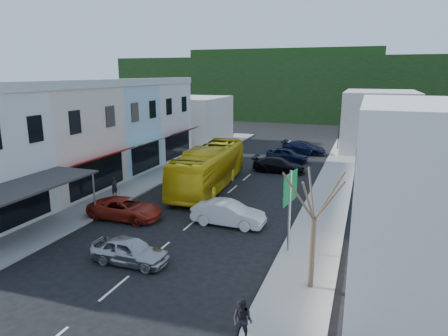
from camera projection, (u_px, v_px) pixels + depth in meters
ground at (191, 224)px, 24.58m from camera, size 120.00×120.00×0.00m
sidewalk_left at (161, 175)px, 36.19m from camera, size 3.00×52.00×0.15m
sidewalk_right at (331, 191)px, 31.25m from camera, size 3.00×52.00×0.15m
shopfront_row at (75, 137)px, 32.35m from camera, size 8.25×30.00×8.00m
distant_block_left at (192, 120)px, 52.55m from camera, size 8.00×10.00×6.00m
distant_block_right at (379, 121)px, 47.60m from camera, size 8.00×12.00×7.00m
hillside at (313, 84)px, 83.07m from camera, size 80.00×26.00×14.00m
bus at (209, 169)px, 32.06m from camera, size 3.28×11.74×3.10m
car_silver at (130, 250)px, 19.36m from camera, size 4.41×1.83×1.40m
car_white at (228, 214)px, 24.28m from camera, size 4.44×1.91×1.40m
car_red at (125, 208)px, 25.36m from camera, size 4.63×1.96×1.40m
car_black_near at (279, 165)px, 37.26m from camera, size 4.54×1.95×1.40m
car_navy_mid at (287, 155)px, 41.66m from camera, size 4.55×2.21×1.40m
car_navy_far at (304, 148)px, 45.68m from camera, size 4.69×2.37×1.40m
pedestrian_left at (114, 185)px, 29.34m from camera, size 0.53×0.68×1.70m
pedestrian_right at (242, 319)px, 13.43m from camera, size 0.77×0.56×1.70m
direction_sign at (289, 213)px, 20.11m from camera, size 0.77×2.04×4.40m
street_tree at (314, 220)px, 16.42m from camera, size 3.47×3.47×6.33m
traffic_signal at (339, 128)px, 47.75m from camera, size 1.16×1.37×5.23m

